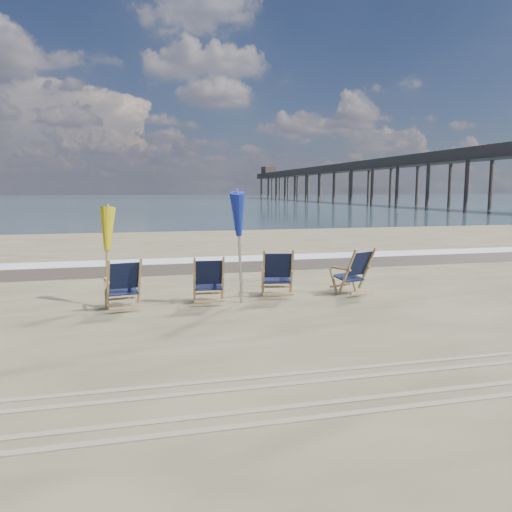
# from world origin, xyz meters

# --- Properties ---
(ocean) EXTENTS (400.00, 400.00, 0.00)m
(ocean) POSITION_xyz_m (0.00, 128.00, 0.00)
(ocean) COLOR #334955
(ocean) RESTS_ON ground
(surf_foam) EXTENTS (200.00, 1.40, 0.01)m
(surf_foam) POSITION_xyz_m (0.00, 8.30, 0.00)
(surf_foam) COLOR silver
(surf_foam) RESTS_ON ground
(wet_sand_strip) EXTENTS (200.00, 2.60, 0.00)m
(wet_sand_strip) POSITION_xyz_m (0.00, 6.80, 0.00)
(wet_sand_strip) COLOR #42362A
(wet_sand_strip) RESTS_ON ground
(tire_tracks) EXTENTS (80.00, 1.30, 0.01)m
(tire_tracks) POSITION_xyz_m (0.00, -2.80, 0.01)
(tire_tracks) COLOR gray
(tire_tracks) RESTS_ON ground
(beach_chair_0) EXTENTS (0.77, 0.84, 1.03)m
(beach_chair_0) POSITION_xyz_m (-2.40, 1.72, 0.51)
(beach_chair_0) COLOR black
(beach_chair_0) RESTS_ON ground
(beach_chair_1) EXTENTS (0.71, 0.78, 1.00)m
(beach_chair_1) POSITION_xyz_m (-0.79, 1.75, 0.50)
(beach_chair_1) COLOR black
(beach_chair_1) RESTS_ON ground
(beach_chair_2) EXTENTS (0.82, 0.89, 1.07)m
(beach_chair_2) POSITION_xyz_m (0.72, 1.99, 0.53)
(beach_chair_2) COLOR black
(beach_chair_2) RESTS_ON ground
(beach_chair_3) EXTENTS (0.90, 0.95, 1.05)m
(beach_chair_3) POSITION_xyz_m (2.46, 2.00, 0.53)
(beach_chair_3) COLOR black
(beach_chair_3) RESTS_ON ground
(umbrella_yellow) EXTENTS (0.30, 0.30, 1.95)m
(umbrella_yellow) POSITION_xyz_m (-3.01, 2.22, 1.44)
(umbrella_yellow) COLOR tan
(umbrella_yellow) RESTS_ON ground
(umbrella_blue) EXTENTS (0.30, 0.30, 2.27)m
(umbrella_blue) POSITION_xyz_m (-0.47, 1.64, 1.74)
(umbrella_blue) COLOR #A5A5AD
(umbrella_blue) RESTS_ON ground
(fishing_pier) EXTENTS (4.40, 140.00, 9.30)m
(fishing_pier) POSITION_xyz_m (38.00, 74.00, 4.65)
(fishing_pier) COLOR #4A3E36
(fishing_pier) RESTS_ON ground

